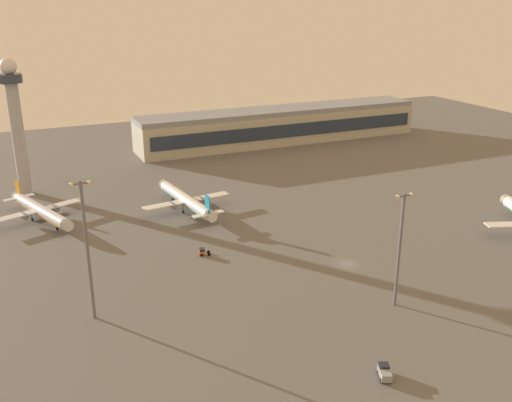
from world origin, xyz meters
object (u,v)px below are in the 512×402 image
(airplane_near_gate, at_px, (186,200))
(airplane_taxiway_distant, at_px, (40,210))
(apron_light_west, at_px, (87,244))
(apron_light_central, at_px, (400,243))
(baggage_tractor, at_px, (385,372))
(control_tower, at_px, (16,119))
(pushback_tug, at_px, (203,252))

(airplane_near_gate, distance_m, airplane_taxiway_distant, 45.99)
(airplane_taxiway_distant, height_order, apron_light_west, apron_light_west)
(apron_light_central, bearing_deg, airplane_near_gate, 107.46)
(apron_light_west, bearing_deg, baggage_tractor, -43.80)
(airplane_taxiway_distant, height_order, apron_light_central, apron_light_central)
(control_tower, bearing_deg, apron_light_west, -85.18)
(apron_light_central, xyz_separation_m, apron_light_west, (-63.89, 22.60, 2.36))
(control_tower, relative_size, airplane_near_gate, 1.23)
(airplane_near_gate, bearing_deg, apron_light_west, -132.17)
(control_tower, distance_m, airplane_taxiway_distant, 38.94)
(airplane_near_gate, xyz_separation_m, airplane_taxiway_distant, (-44.84, 10.21, -0.09))
(airplane_taxiway_distant, relative_size, apron_light_west, 1.15)
(airplane_near_gate, relative_size, airplane_taxiway_distant, 1.06)
(baggage_tractor, bearing_deg, airplane_taxiway_distant, 139.26)
(control_tower, relative_size, apron_light_central, 1.76)
(apron_light_central, bearing_deg, airplane_taxiway_distant, 128.06)
(baggage_tractor, relative_size, apron_light_west, 0.14)
(apron_light_central, height_order, apron_light_west, apron_light_west)
(airplane_taxiway_distant, distance_m, baggage_tractor, 121.36)
(control_tower, bearing_deg, airplane_taxiway_distant, -85.36)
(control_tower, distance_m, pushback_tug, 90.29)
(baggage_tractor, bearing_deg, airplane_near_gate, 117.95)
(apron_light_west, bearing_deg, control_tower, 94.82)
(baggage_tractor, xyz_separation_m, apron_light_west, (-45.56, 43.69, 16.63))
(airplane_taxiway_distant, distance_m, pushback_tug, 59.34)
(control_tower, height_order, baggage_tractor, control_tower)
(airplane_taxiway_distant, xyz_separation_m, apron_light_west, (5.69, -66.29, 14.14))
(airplane_near_gate, relative_size, apron_light_central, 1.43)
(airplane_near_gate, distance_m, pushback_tug, 35.86)
(apron_light_west, bearing_deg, airplane_taxiway_distant, 94.91)
(pushback_tug, bearing_deg, airplane_taxiway_distant, 53.13)
(control_tower, xyz_separation_m, airplane_near_gate, (47.35, -41.09, -23.51))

